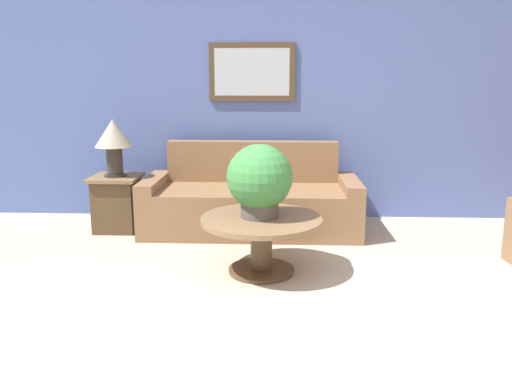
% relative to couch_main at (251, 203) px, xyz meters
% --- Properties ---
extents(ground_plane, '(20.00, 20.00, 0.00)m').
position_rel_couch_main_xyz_m(ground_plane, '(0.45, -2.49, -0.29)').
color(ground_plane, tan).
extents(wall_back, '(7.70, 0.09, 2.60)m').
position_rel_couch_main_xyz_m(wall_back, '(0.45, 0.59, 1.01)').
color(wall_back, '#5166A8').
rests_on(wall_back, ground_plane).
extents(couch_main, '(2.20, 0.89, 0.90)m').
position_rel_couch_main_xyz_m(couch_main, '(0.00, 0.00, 0.00)').
color(couch_main, brown).
rests_on(couch_main, ground_plane).
extents(coffee_table, '(0.98, 0.98, 0.46)m').
position_rel_couch_main_xyz_m(coffee_table, '(0.14, -1.18, 0.04)').
color(coffee_table, '#4C3823').
rests_on(coffee_table, ground_plane).
extents(side_table, '(0.49, 0.49, 0.57)m').
position_rel_couch_main_xyz_m(side_table, '(-1.40, -0.06, 0.00)').
color(side_table, '#4C3823').
rests_on(side_table, ground_plane).
extents(table_lamp, '(0.38, 0.38, 0.58)m').
position_rel_couch_main_xyz_m(table_lamp, '(-1.40, -0.06, 0.67)').
color(table_lamp, '#2D2823').
rests_on(table_lamp, side_table).
extents(potted_plant_on_table, '(0.53, 0.53, 0.59)m').
position_rel_couch_main_xyz_m(potted_plant_on_table, '(0.13, -1.17, 0.48)').
color(potted_plant_on_table, '#4C4742').
rests_on(potted_plant_on_table, coffee_table).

